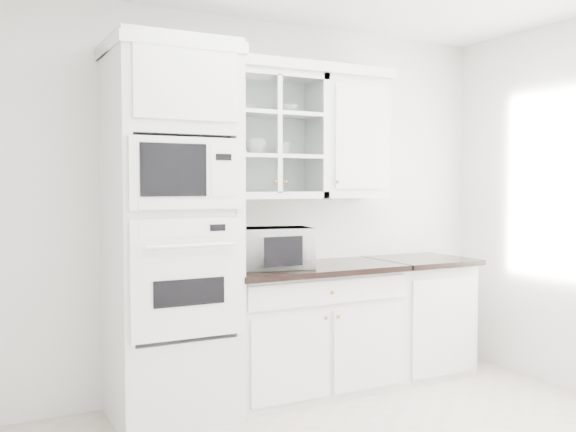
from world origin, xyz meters
TOP-DOWN VIEW (x-y plane):
  - room_shell at (0.00, 0.43)m, footprint 4.00×3.50m
  - oven_column at (-0.75, 1.42)m, footprint 0.76×0.68m
  - base_cabinet_run at (0.28, 1.45)m, footprint 1.32×0.67m
  - extra_base_cabinet at (1.28, 1.45)m, footprint 0.72×0.67m
  - upper_cabinet_glass at (0.03, 1.58)m, footprint 0.80×0.33m
  - upper_cabinet_solid at (0.71, 1.58)m, footprint 0.55×0.33m
  - crown_molding at (-0.07, 1.56)m, footprint 2.14×0.38m
  - countertop_microwave at (-0.00, 1.42)m, footprint 0.57×0.51m
  - bowl_a at (-0.18, 1.60)m, footprint 0.23×0.23m
  - bowl_b at (0.16, 1.58)m, footprint 0.22×0.22m
  - cup_a at (-0.09, 1.57)m, footprint 0.17×0.17m
  - cup_b at (0.14, 1.58)m, footprint 0.11×0.11m

SIDE VIEW (x-z plane):
  - base_cabinet_run at x=0.28m, z-range 0.00..0.92m
  - extra_base_cabinet at x=1.28m, z-range 0.00..0.92m
  - countertop_microwave at x=0.00m, z-range 0.92..1.20m
  - oven_column at x=-0.75m, z-range 0.00..2.40m
  - cup_b at x=0.14m, z-range 1.71..1.81m
  - cup_a at x=-0.09m, z-range 1.71..1.82m
  - room_shell at x=0.00m, z-range 0.43..3.13m
  - upper_cabinet_glass at x=0.03m, z-range 1.40..2.30m
  - upper_cabinet_solid at x=0.71m, z-range 1.40..2.30m
  - bowl_a at x=-0.18m, z-range 2.01..2.06m
  - bowl_b at x=0.16m, z-range 2.01..2.07m
  - crown_molding at x=-0.07m, z-range 2.30..2.37m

